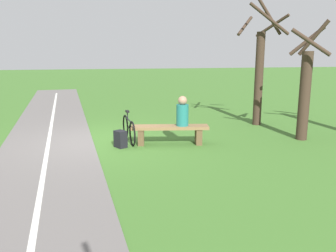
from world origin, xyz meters
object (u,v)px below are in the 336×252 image
object	(u,v)px
bench	(170,131)
tree_by_path	(305,88)
person_seated	(182,112)
backpack	(121,139)
bicycle	(129,129)
tree_far_right	(260,69)

from	to	relation	value
bench	tree_by_path	distance (m)	3.97
tree_by_path	person_seated	bearing A→B (deg)	-2.08
backpack	person_seated	bearing A→B (deg)	-179.19
bicycle	person_seated	bearing A→B (deg)	62.56
bicycle	tree_far_right	world-z (taller)	tree_far_right
backpack	tree_far_right	size ratio (longest dim) A/B	0.10
backpack	tree_far_right	bearing A→B (deg)	-156.83
bench	backpack	xyz separation A→B (m)	(1.33, 0.07, -0.14)
bench	tree_far_right	xyz separation A→B (m)	(-3.43, -1.96, 1.53)
bench	tree_far_right	size ratio (longest dim) A/B	0.49
person_seated	tree_by_path	size ratio (longest dim) A/B	0.24
bench	backpack	world-z (taller)	bench
bench	tree_far_right	bearing A→B (deg)	-141.68
bench	tree_by_path	xyz separation A→B (m)	(-3.81, 0.18, 1.10)
person_seated	backpack	distance (m)	1.78
bench	bicycle	bearing A→B (deg)	-15.65
bicycle	backpack	size ratio (longest dim) A/B	3.65
person_seated	bicycle	bearing A→B (deg)	-12.18
bicycle	backpack	bearing A→B (deg)	-31.74
backpack	tree_by_path	bearing A→B (deg)	178.86
person_seated	tree_by_path	distance (m)	3.53
backpack	tree_by_path	xyz separation A→B (m)	(-5.14, 0.10, 1.24)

